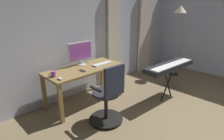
# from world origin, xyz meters

# --- Properties ---
(back_room_partition) EXTENTS (5.67, 0.10, 2.52)m
(back_room_partition) POSITION_xyz_m (0.00, -2.80, 1.26)
(back_room_partition) COLOR silver
(back_room_partition) RESTS_ON ground
(curtain_left_panel) EXTENTS (0.52, 0.06, 2.15)m
(curtain_left_panel) POSITION_xyz_m (-1.76, -2.69, 1.07)
(curtain_left_panel) COLOR beige
(curtain_left_panel) RESTS_ON ground
(curtain_right_panel) EXTENTS (0.35, 0.06, 2.15)m
(curtain_right_panel) POSITION_xyz_m (-0.47, -2.69, 1.07)
(curtain_right_panel) COLOR beige
(curtain_right_panel) RESTS_ON ground
(desk) EXTENTS (1.49, 0.65, 0.72)m
(desk) POSITION_xyz_m (0.68, -2.32, 0.63)
(desk) COLOR olive
(desk) RESTS_ON ground
(office_chair) EXTENTS (0.56, 0.56, 1.01)m
(office_chair) POSITION_xyz_m (0.84, -1.50, 0.47)
(office_chair) COLOR black
(office_chair) RESTS_ON ground
(computer_monitor) EXTENTS (0.55, 0.18, 0.45)m
(computer_monitor) POSITION_xyz_m (0.60, -2.53, 0.97)
(computer_monitor) COLOR silver
(computer_monitor) RESTS_ON desk
(computer_keyboard) EXTENTS (0.43, 0.13, 0.02)m
(computer_keyboard) POSITION_xyz_m (0.30, -2.24, 0.73)
(computer_keyboard) COLOR silver
(computer_keyboard) RESTS_ON desk
(computer_mouse) EXTENTS (0.06, 0.10, 0.04)m
(computer_mouse) POSITION_xyz_m (1.32, -2.12, 0.74)
(computer_mouse) COLOR white
(computer_mouse) RESTS_ON desk
(cell_phone_by_monitor) EXTENTS (0.07, 0.15, 0.01)m
(cell_phone_by_monitor) POSITION_xyz_m (0.82, -2.20, 0.73)
(cell_phone_by_monitor) COLOR #232328
(cell_phone_by_monitor) RESTS_ON desk
(mug_coffee) EXTENTS (0.13, 0.08, 0.09)m
(mug_coffee) POSITION_xyz_m (1.33, -2.30, 0.77)
(mug_coffee) COLOR purple
(mug_coffee) RESTS_ON desk
(piano_keyboard) EXTENTS (1.29, 0.42, 0.77)m
(piano_keyboard) POSITION_xyz_m (-0.58, -1.24, 0.70)
(piano_keyboard) COLOR black
(piano_keyboard) RESTS_ON ground
(floor_lamp) EXTENTS (0.32, 0.32, 1.85)m
(floor_lamp) POSITION_xyz_m (-2.05, -1.84, 1.55)
(floor_lamp) COLOR black
(floor_lamp) RESTS_ON ground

